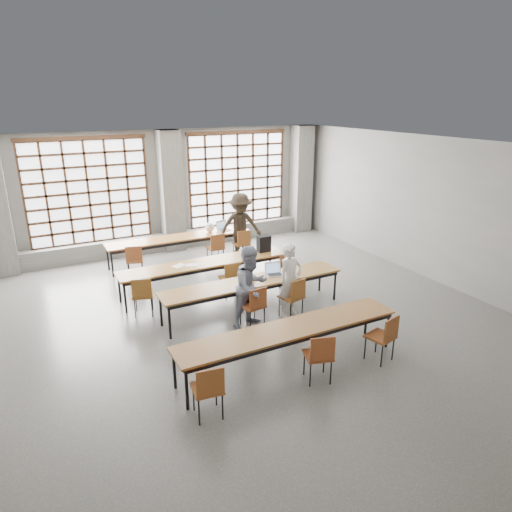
{
  "coord_description": "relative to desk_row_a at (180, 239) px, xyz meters",
  "views": [
    {
      "loc": [
        -3.88,
        -7.59,
        4.36
      ],
      "look_at": [
        0.29,
        0.4,
        1.21
      ],
      "focal_mm": 32.0,
      "sensor_mm": 36.0,
      "label": 1
    }
  ],
  "objects": [
    {
      "name": "paper_sheet_a",
      "position": [
        -0.76,
        -2.17,
        0.07
      ],
      "size": [
        0.36,
        0.31,
        0.0
      ],
      "primitive_type": "cube",
      "rotation": [
        0.0,
        0.0,
        0.4
      ],
      "color": "white",
      "rests_on": "desk_row_b"
    },
    {
      "name": "student_female",
      "position": [
        0.04,
        -4.24,
        0.17
      ],
      "size": [
        0.96,
        0.85,
        1.67
      ],
      "primitive_type": "imported",
      "rotation": [
        0.0,
        0.0,
        0.31
      ],
      "color": "navy",
      "rests_on": "floor"
    },
    {
      "name": "floor",
      "position": [
        0.18,
        -4.01,
        -0.66
      ],
      "size": [
        11.0,
        11.0,
        0.0
      ],
      "primitive_type": "plane",
      "color": "#4C4C49",
      "rests_on": "ground"
    },
    {
      "name": "plastic_bag",
      "position": [
        0.9,
        0.05,
        0.21
      ],
      "size": [
        0.31,
        0.27,
        0.29
      ],
      "primitive_type": "ellipsoid",
      "rotation": [
        0.0,
        0.0,
        -0.29
      ],
      "color": "white",
      "rests_on": "desk_row_a"
    },
    {
      "name": "student_male",
      "position": [
        0.94,
        -4.24,
        0.13
      ],
      "size": [
        0.65,
        0.51,
        1.58
      ],
      "primitive_type": "imported",
      "rotation": [
        0.0,
        0.0,
        0.24
      ],
      "color": "silver",
      "rests_on": "floor"
    },
    {
      "name": "desk_row_b",
      "position": [
        -0.16,
        -2.22,
        0.0
      ],
      "size": [
        4.0,
        0.7,
        0.73
      ],
      "color": "brown",
      "rests_on": "floor"
    },
    {
      "name": "laptop_front",
      "position": [
        0.9,
        -3.63,
        0.13
      ],
      "size": [
        0.41,
        0.36,
        0.26
      ],
      "color": "#B0B0B5",
      "rests_on": "desk_row_c"
    },
    {
      "name": "green_box",
      "position": [
        0.29,
        -3.66,
        0.11
      ],
      "size": [
        0.25,
        0.09,
        0.09
      ],
      "primitive_type": "cube",
      "rotation": [
        0.0,
        0.0,
        -0.01
      ],
      "color": "#30832A",
      "rests_on": "desk_row_c"
    },
    {
      "name": "mouse",
      "position": [
        1.29,
        -3.76,
        0.08
      ],
      "size": [
        0.11,
        0.09,
        0.04
      ],
      "primitive_type": "ellipsoid",
      "rotation": [
        0.0,
        0.0,
        -0.27
      ],
      "color": "silver",
      "rests_on": "desk_row_c"
    },
    {
      "name": "chair_near_left",
      "position": [
        -1.79,
        -6.5,
        -0.13
      ],
      "size": [
        0.47,
        0.47,
        0.88
      ],
      "color": "brown",
      "rests_on": "floor"
    },
    {
      "name": "wall_back",
      "position": [
        0.18,
        1.49,
        1.09
      ],
      "size": [
        10.0,
        0.0,
        10.0
      ],
      "primitive_type": "plane",
      "rotation": [
        1.57,
        0.0,
        0.0
      ],
      "color": "slate",
      "rests_on": "floor"
    },
    {
      "name": "phone",
      "position": [
        0.52,
        -3.84,
        0.07
      ],
      "size": [
        0.13,
        0.07,
        0.01
      ],
      "primitive_type": "cube",
      "rotation": [
        0.0,
        0.0,
        -0.07
      ],
      "color": "black",
      "rests_on": "desk_row_c"
    },
    {
      "name": "column_right",
      "position": [
        4.68,
        1.21,
        1.09
      ],
      "size": [
        0.6,
        0.55,
        3.5
      ],
      "primitive_type": "cube",
      "color": "#50504E",
      "rests_on": "floor"
    },
    {
      "name": "desk_row_a",
      "position": [
        0.0,
        0.0,
        0.0
      ],
      "size": [
        4.0,
        0.7,
        0.73
      ],
      "color": "brown",
      "rests_on": "floor"
    },
    {
      "name": "chair_back_left",
      "position": [
        -1.42,
        -0.63,
        -0.13
      ],
      "size": [
        0.51,
        0.51,
        0.88
      ],
      "color": "brown",
      "rests_on": "floor"
    },
    {
      "name": "chair_near_mid",
      "position": [
        0.1,
        -6.5,
        -0.13
      ],
      "size": [
        0.52,
        0.53,
        0.88
      ],
      "color": "brown",
      "rests_on": "floor"
    },
    {
      "name": "column_mid",
      "position": [
        0.18,
        1.21,
        1.09
      ],
      "size": [
        0.6,
        0.55,
        3.5
      ],
      "primitive_type": "cube",
      "color": "#50504E",
      "rests_on": "floor"
    },
    {
      "name": "student_back",
      "position": [
        1.6,
        -0.5,
        0.27
      ],
      "size": [
        1.34,
        0.96,
        1.88
      ],
      "primitive_type": "imported",
      "rotation": [
        0.0,
        0.0,
        -0.24
      ],
      "color": "black",
      "rests_on": "floor"
    },
    {
      "name": "laptop_back",
      "position": [
        1.34,
        0.11,
        0.13
      ],
      "size": [
        0.42,
        0.38,
        0.26
      ],
      "color": "#B2B3B7",
      "rests_on": "desk_row_a"
    },
    {
      "name": "paper_sheet_b",
      "position": [
        -0.46,
        -2.27,
        0.07
      ],
      "size": [
        0.35,
        0.29,
        0.0
      ],
      "primitive_type": "cube",
      "rotation": [
        0.0,
        0.0,
        -0.3
      ],
      "color": "white",
      "rests_on": "desk_row_b"
    },
    {
      "name": "chair_front_left",
      "position": [
        0.05,
        -4.37,
        -0.13
      ],
      "size": [
        0.48,
        0.48,
        0.88
      ],
      "color": "maroon",
      "rests_on": "floor"
    },
    {
      "name": "ceiling",
      "position": [
        0.18,
        -4.01,
        2.84
      ],
      "size": [
        11.0,
        11.0,
        0.0
      ],
      "primitive_type": "plane",
      "rotation": [
        3.14,
        0.0,
        0.0
      ],
      "color": "silver",
      "rests_on": "floor"
    },
    {
      "name": "wall_right",
      "position": [
        5.18,
        -4.01,
        1.09
      ],
      "size": [
        0.0,
        11.0,
        11.0
      ],
      "primitive_type": "plane",
      "rotation": [
        1.57,
        0.0,
        -1.57
      ],
      "color": "slate",
      "rests_on": "floor"
    },
    {
      "name": "chair_back_mid",
      "position": [
        0.8,
        -0.63,
        -0.13
      ],
      "size": [
        0.42,
        0.43,
        0.88
      ],
      "color": "brown",
      "rests_on": "floor"
    },
    {
      "name": "window_left",
      "position": [
        -2.07,
        1.41,
        1.24
      ],
      "size": [
        3.32,
        0.12,
        3.0
      ],
      "color": "white",
      "rests_on": "wall_back"
    },
    {
      "name": "chair_back_right",
      "position": [
        1.6,
        -0.63,
        -0.13
      ],
      "size": [
        0.44,
        0.44,
        0.88
      ],
      "color": "brown",
      "rests_on": "floor"
    },
    {
      "name": "chair_near_right",
      "position": [
        1.44,
        -6.5,
        -0.13
      ],
      "size": [
        0.51,
        0.51,
        0.88
      ],
      "color": "maroon",
      "rests_on": "floor"
    },
    {
      "name": "window_right",
      "position": [
        2.43,
        1.41,
        1.24
      ],
      "size": [
        3.32,
        0.12,
        3.0
      ],
      "color": "white",
      "rests_on": "wall_back"
    },
    {
      "name": "chair_mid_left",
      "position": [
        -1.78,
        -2.85,
        -0.13
      ],
      "size": [
        0.52,
        0.53,
        0.88
      ],
      "color": "brown",
      "rests_on": "floor"
    },
    {
      "name": "desk_row_d",
      "position": [
        -0.08,
        -5.87,
        0.0
      ],
      "size": [
        4.0,
        0.7,
        0.73
      ],
      "color": "brown",
      "rests_on": "floor"
    },
    {
      "name": "backpack",
      "position": [
        1.44,
        -2.17,
        0.27
      ],
      "size": [
        0.33,
        0.21,
        0.4
      ],
      "primitive_type": "cube",
      "rotation": [
        0.0,
        0.0,
        -0.03
      ],
      "color": "black",
      "rests_on": "desk_row_b"
    },
    {
      "name": "sill_ledge",
      "position": [
        0.18,
        1.29,
        -0.41
      ],
      "size": [
        9.8,
        0.35,
        0.5
      ],
      "primitive_type": "cube",
      "color": "#50504E",
      "rests_on": "floor"
    },
    {
      "name": "chair_front_right",
      "position": [
        0.95,
        -4.37,
        -0.13
      ],
      "size": [
        0.51,
        0.51,
        0.88
      ],
      "color": "brown",
      "rests_on": "floor"
    },
    {
      "name": "chair_mid_right",
      "position": [
        1.64,
        -2.85,
        -0.13
      ],
      "size": [
        0.43,
        0.43,
        0.88
      ],
      "color": "maroon",
      "rests_on": "floor"
    },
    {
      "name": "red_pouch",
      "position": [
        -1.78,
        -6.42,
        -0.16
      ],
      "size": [
        0.21,
        0.13,
        0.06
      ],
      "primitive_type": "cube",
      "rotation": [
        0.0,
        0.0,
        -0.29
      ],
      "color": "#AC2415",
      "rests_on": "chair_near_left"
    },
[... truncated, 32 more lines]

